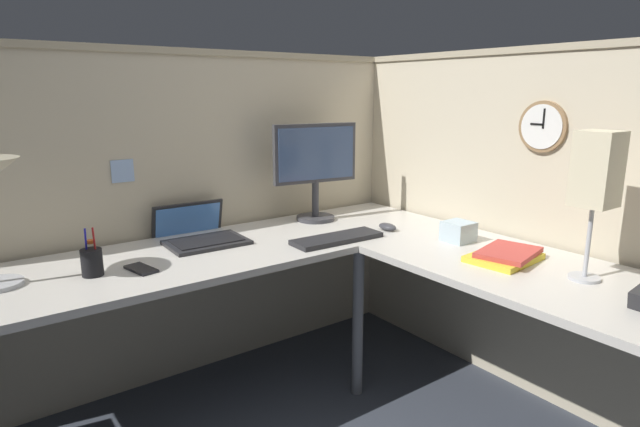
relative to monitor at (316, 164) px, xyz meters
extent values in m
plane|color=#383D47|center=(-0.27, -0.64, -1.02)|extent=(6.80, 6.80, 0.00)
cube|color=beige|center=(-0.63, 0.23, -0.25)|extent=(2.57, 0.10, 1.55)
cube|color=tan|center=(-0.63, 0.23, 0.54)|extent=(2.57, 0.12, 0.03)
cube|color=beige|center=(0.60, -0.90, -0.25)|extent=(0.10, 2.37, 1.55)
cube|color=tan|center=(0.60, -0.90, 0.54)|extent=(0.12, 2.37, 0.03)
cube|color=beige|center=(-0.64, -0.17, -0.31)|extent=(2.35, 0.66, 0.03)
cube|color=beige|center=(0.20, -1.24, -0.31)|extent=(0.66, 1.49, 0.03)
cylinder|color=slate|center=(-0.11, -0.48, -0.67)|extent=(0.05, 0.05, 0.70)
cylinder|color=#38383D|center=(0.00, 0.00, -0.28)|extent=(0.20, 0.20, 0.02)
cylinder|color=#38383D|center=(0.00, 0.00, -0.18)|extent=(0.04, 0.04, 0.20)
cube|color=#38383D|center=(0.00, 0.00, 0.06)|extent=(0.46, 0.09, 0.30)
cube|color=#384C72|center=(0.00, -0.02, 0.06)|extent=(0.42, 0.06, 0.26)
cube|color=#232326|center=(-0.65, -0.08, -0.29)|extent=(0.35, 0.25, 0.02)
cube|color=black|center=(-0.65, -0.08, -0.28)|extent=(0.30, 0.19, 0.00)
cube|color=#232326|center=(-0.64, 0.15, -0.25)|extent=(0.34, 0.08, 0.22)
cube|color=#4C84D8|center=(-0.64, 0.14, -0.25)|extent=(0.31, 0.06, 0.18)
cube|color=#232326|center=(-0.15, -0.38, -0.28)|extent=(0.43, 0.15, 0.02)
ellipsoid|color=#38383D|center=(0.16, -0.38, -0.28)|extent=(0.06, 0.10, 0.03)
cylinder|color=black|center=(-1.16, -0.21, -0.24)|extent=(0.08, 0.08, 0.10)
cylinder|color=#1E1EB2|center=(-1.17, -0.20, -0.18)|extent=(0.01, 0.02, 0.13)
cylinder|color=#B21E1E|center=(-1.14, -0.21, -0.18)|extent=(0.01, 0.02, 0.13)
cylinder|color=#D8591E|center=(-1.15, -0.19, -0.17)|extent=(0.03, 0.03, 0.01)
cube|color=black|center=(-1.00, -0.25, -0.29)|extent=(0.10, 0.15, 0.01)
cube|color=yellow|center=(0.21, -0.99, -0.28)|extent=(0.30, 0.24, 0.02)
cube|color=#BF3F38|center=(0.22, -1.00, -0.26)|extent=(0.30, 0.25, 0.02)
cylinder|color=#B7BABF|center=(0.25, -1.30, -0.29)|extent=(0.11, 0.11, 0.01)
cylinder|color=#B7BABF|center=(0.25, -1.30, -0.15)|extent=(0.02, 0.02, 0.27)
cube|color=beige|center=(0.25, -1.30, 0.11)|extent=(0.13, 0.13, 0.26)
cube|color=silver|center=(0.28, -0.71, -0.25)|extent=(0.12, 0.12, 0.09)
cylinder|color=olive|center=(0.55, -0.91, 0.22)|extent=(0.03, 0.22, 0.22)
cylinder|color=white|center=(0.53, -0.91, 0.22)|extent=(0.00, 0.19, 0.19)
cube|color=black|center=(0.53, -0.89, 0.23)|extent=(0.00, 0.06, 0.01)
cube|color=black|center=(0.53, -0.92, 0.25)|extent=(0.00, 0.01, 0.08)
cube|color=#99B7E5|center=(-0.91, 0.18, 0.03)|extent=(0.10, 0.00, 0.10)
camera|label=1|loc=(-1.57, -2.17, 0.37)|focal=29.57mm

